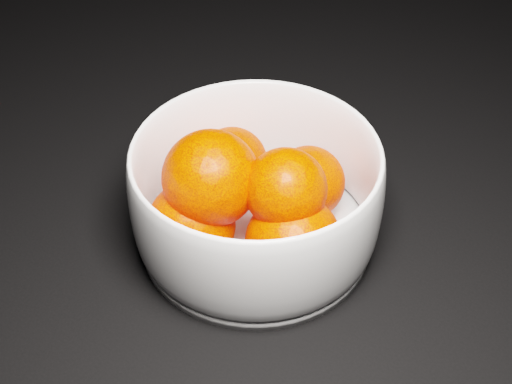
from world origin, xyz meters
The scene contains 2 objects.
bowl centered at (-0.25, -0.01, 0.05)m, with size 0.21×0.21×0.10m.
orange_pile centered at (-0.25, -0.02, 0.06)m, with size 0.17×0.16×0.11m.
Camera 1 is at (-0.00, -0.36, 0.44)m, focal length 50.00 mm.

